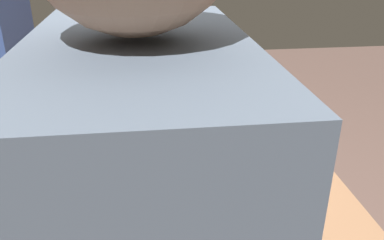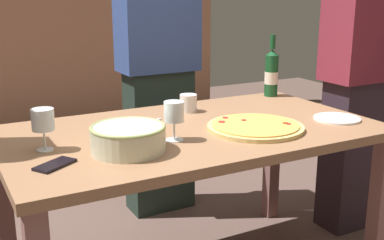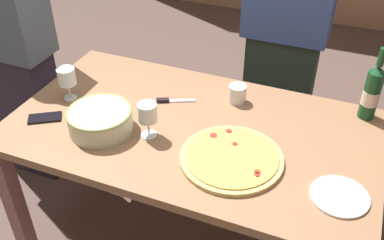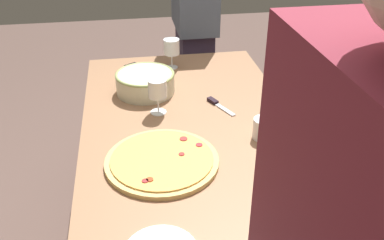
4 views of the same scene
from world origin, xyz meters
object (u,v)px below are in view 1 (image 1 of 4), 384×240
wine_glass_near_pizza (222,187)px  cell_phone (284,215)px  pizza_knife (161,147)px  person_host (2,88)px  pizza (216,104)px  dining_table (192,146)px  wine_bottle (113,57)px  person_guest_right (158,40)px  wine_glass_by_bottle (228,116)px  side_plate (211,77)px  serving_bowl (251,155)px  cup_amber (130,110)px

wine_glass_near_pizza → cell_phone: wine_glass_near_pizza is taller
cell_phone → pizza_knife: size_ratio=0.82×
cell_phone → person_host: (0.85, 1.01, 0.14)m
pizza → wine_glass_near_pizza: 0.87m
wine_glass_near_pizza → pizza_knife: 0.49m
dining_table → cell_phone: 0.67m
wine_bottle → person_guest_right: size_ratio=0.20×
person_host → wine_glass_by_bottle: bearing=-6.2°
side_plate → cell_phone: 1.28m
dining_table → person_guest_right: bearing=4.8°
wine_glass_by_bottle → serving_bowl: bearing=-168.8°
pizza → side_plate: (0.42, -0.05, -0.01)m
dining_table → wine_bottle: wine_bottle is taller
cell_phone → wine_glass_by_bottle: bearing=-114.6°
pizza_knife → wine_glass_near_pizza: bearing=-161.6°
serving_bowl → side_plate: size_ratio=1.32×
cell_phone → person_guest_right: size_ratio=0.08×
wine_bottle → person_guest_right: bearing=-33.6°
wine_glass_near_pizza → cell_phone: size_ratio=1.10×
side_plate → pizza: bearing=173.8°
pizza → cup_amber: bearing=104.5°
dining_table → wine_glass_near_pizza: bearing=-179.3°
wine_glass_near_pizza → person_guest_right: bearing=3.4°
wine_glass_near_pizza → person_host: 1.18m
dining_table → side_plate: 0.68m
cell_phone → serving_bowl: bearing=-116.9°
pizza → cell_phone: 0.86m
person_host → side_plate: bearing=38.0°
dining_table → wine_glass_near_pizza: 0.66m
wine_glass_by_bottle → cup_amber: bearing=55.4°
dining_table → wine_glass_by_bottle: (-0.15, -0.12, 0.21)m
pizza → serving_bowl: bearing=-178.1°
wine_bottle → wine_glass_near_pizza: bearing=-164.2°
wine_glass_by_bottle → cell_phone: bearing=-171.9°
person_host → person_guest_right: (0.89, -0.73, -0.01)m
serving_bowl → cell_phone: size_ratio=1.93×
wine_glass_by_bottle → side_plate: size_ratio=0.75×
pizza → side_plate: pizza is taller
wine_glass_near_pizza → cell_phone: 0.22m
wine_glass_near_pizza → person_guest_right: (1.72, 0.10, 0.01)m
cell_phone → cup_amber: bearing=-91.4°
dining_table → wine_bottle: size_ratio=4.72×
serving_bowl → wine_glass_by_bottle: bearing=11.2°
pizza_knife → person_host: bearing=60.4°
wine_bottle → wine_glass_near_pizza: wine_bottle is taller
wine_bottle → cell_phone: 1.44m
dining_table → wine_bottle: bearing=27.8°
cell_phone → person_host: size_ratio=0.08×
wine_bottle → cup_amber: (-0.57, -0.10, -0.09)m
wine_glass_near_pizza → person_host: size_ratio=0.09×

